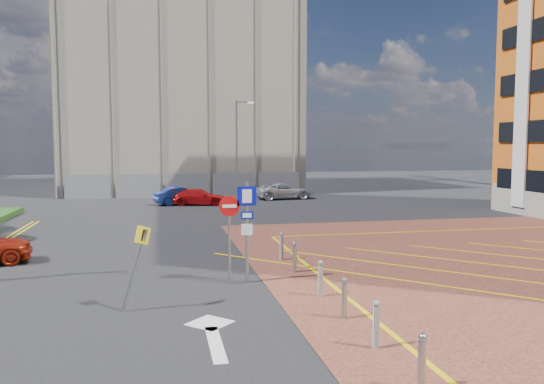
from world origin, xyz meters
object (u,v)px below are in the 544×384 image
object	(u,v)px
car_red_back	(199,197)
warning_sign	(138,257)
sign_cluster	(240,222)
lamp_back	(238,145)
car_silver_back	(284,191)
car_blue_back	(181,196)

from	to	relation	value
car_red_back	warning_sign	bearing A→B (deg)	-175.62
sign_cluster	car_red_back	distance (m)	22.67
lamp_back	car_silver_back	xyz separation A→B (m)	(3.57, -1.32, -3.72)
car_silver_back	warning_sign	bearing A→B (deg)	151.85
lamp_back	car_blue_back	bearing A→B (deg)	-141.48
lamp_back	warning_sign	size ratio (longest dim) A/B	3.57
warning_sign	car_red_back	world-z (taller)	warning_sign
sign_cluster	car_red_back	world-z (taller)	sign_cluster
sign_cluster	car_blue_back	size ratio (longest dim) A/B	0.81
car_red_back	lamp_back	bearing A→B (deg)	-26.50
car_silver_back	car_red_back	bearing A→B (deg)	105.74
warning_sign	car_blue_back	xyz separation A→B (m)	(2.08, 25.48, -0.78)
sign_cluster	car_blue_back	world-z (taller)	sign_cluster
sign_cluster	car_red_back	xyz separation A→B (m)	(0.29, 22.63, -1.36)
lamp_back	car_red_back	bearing A→B (deg)	-128.50
car_blue_back	car_silver_back	bearing A→B (deg)	-89.59
car_blue_back	car_silver_back	xyz separation A→B (m)	(8.31, 2.45, -0.01)
car_blue_back	car_red_back	distance (m)	1.39
lamp_back	car_silver_back	bearing A→B (deg)	-20.22
sign_cluster	warning_sign	distance (m)	3.80
lamp_back	warning_sign	world-z (taller)	lamp_back
car_red_back	sign_cluster	bearing A→B (deg)	-168.75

